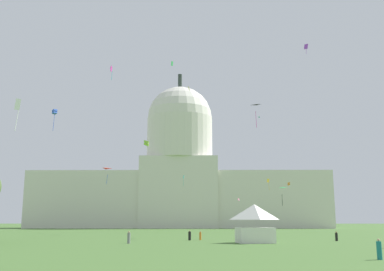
{
  "coord_description": "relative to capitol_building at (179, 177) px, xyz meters",
  "views": [
    {
      "loc": [
        2.14,
        -19.96,
        3.33
      ],
      "look_at": [
        1.11,
        75.91,
        21.76
      ],
      "focal_mm": 41.21,
      "sensor_mm": 36.0,
      "label": 1
    }
  ],
  "objects": [
    {
      "name": "capitol_building",
      "position": [
        0.0,
        0.0,
        0.0
      ],
      "size": [
        124.1,
        28.31,
        67.42
      ],
      "color": "silver",
      "rests_on": "ground_plane"
    },
    {
      "name": "event_tent",
      "position": [
        16.0,
        -121.77,
        -18.38
      ],
      "size": [
        5.97,
        5.03,
        5.65
      ],
      "rotation": [
        0.0,
        0.0,
        0.13
      ],
      "color": "white",
      "rests_on": "ground_plane"
    },
    {
      "name": "person_black_mid_center",
      "position": [
        29.99,
        -115.32,
        -20.6
      ],
      "size": [
        0.45,
        0.45,
        1.52
      ],
      "rotation": [
        0.0,
        0.0,
        4.65
      ],
      "color": "black",
      "rests_on": "ground_plane"
    },
    {
      "name": "person_orange_back_right",
      "position": [
        7.99,
        -112.07,
        -20.6
      ],
      "size": [
        0.49,
        0.49,
        1.5
      ],
      "rotation": [
        0.0,
        0.0,
        2.31
      ],
      "color": "orange",
      "rests_on": "ground_plane"
    },
    {
      "name": "person_teal_front_left",
      "position": [
        23.0,
        -149.54,
        -20.49
      ],
      "size": [
        0.6,
        0.6,
        1.76
      ],
      "rotation": [
        0.0,
        0.0,
        0.93
      ],
      "color": "#1E757A",
      "rests_on": "ground_plane"
    },
    {
      "name": "person_grey_mid_right",
      "position": [
        -2.42,
        -123.51,
        -20.5
      ],
      "size": [
        0.5,
        0.5,
        1.73
      ],
      "rotation": [
        0.0,
        0.0,
        2.99
      ],
      "color": "gray",
      "rests_on": "ground_plane"
    },
    {
      "name": "person_black_aisle_center",
      "position": [
        6.2,
        -113.11,
        -20.55
      ],
      "size": [
        0.61,
        0.61,
        1.63
      ],
      "rotation": [
        0.0,
        0.0,
        5.13
      ],
      "color": "black",
      "rests_on": "ground_plane"
    },
    {
      "name": "kite_green_low",
      "position": [
        24.15,
        -100.61,
        -12.32
      ],
      "size": [
        1.8,
        1.77,
        3.15
      ],
      "rotation": [
        0.0,
        0.0,
        5.52
      ],
      "color": "green"
    },
    {
      "name": "kite_white_low",
      "position": [
        -13.29,
        -139.47,
        -5.23
      ],
      "size": [
        0.66,
        0.43,
        3.83
      ],
      "rotation": [
        0.0,
        0.0,
        6.09
      ],
      "color": "white"
    },
    {
      "name": "kite_pink_low",
      "position": [
        22.89,
        -24.2,
        -10.5
      ],
      "size": [
        0.68,
        1.06,
        0.86
      ],
      "rotation": [
        0.0,
        0.0,
        3.38
      ],
      "color": "pink"
    },
    {
      "name": "kite_red_low",
      "position": [
        -10.98,
        -100.1,
        -8.39
      ],
      "size": [
        1.64,
        1.6,
        2.83
      ],
      "rotation": [
        0.0,
        0.0,
        3.9
      ],
      "color": "red"
    },
    {
      "name": "kite_magenta_mid",
      "position": [
        -8.41,
        -110.88,
        9.44
      ],
      "size": [
        0.33,
        1.1,
        2.68
      ],
      "rotation": [
        0.0,
        0.0,
        0.76
      ],
      "color": "#D1339E"
    },
    {
      "name": "kite_gold_low",
      "position": [
        26.07,
        -73.23,
        -8.08
      ],
      "size": [
        0.78,
        0.86,
        2.88
      ],
      "rotation": [
        0.0,
        0.0,
        3.17
      ],
      "color": "gold"
    },
    {
      "name": "kite_lime_mid",
      "position": [
        -5.23,
        -79.74,
        0.99
      ],
      "size": [
        1.29,
        1.2,
        2.75
      ],
      "rotation": [
        0.0,
        0.0,
        1.46
      ],
      "color": "#8CD133"
    },
    {
      "name": "kite_cyan_mid",
      "position": [
        25.92,
        -58.39,
        12.44
      ],
      "size": [
        0.76,
        1.28,
        0.2
      ],
      "rotation": [
        0.0,
        0.0,
        4.6
      ],
      "color": "#33BCDB"
    },
    {
      "name": "kite_turquoise_mid",
      "position": [
        2.58,
        -27.76,
        -2.92
      ],
      "size": [
        0.49,
        0.55,
        3.92
      ],
      "rotation": [
        0.0,
        0.0,
        0.52
      ],
      "color": "teal"
    },
    {
      "name": "kite_violet_high",
      "position": [
        32.55,
        -92.97,
        21.05
      ],
      "size": [
        0.81,
        0.93,
        2.49
      ],
      "rotation": [
        0.0,
        0.0,
        1.41
      ],
      "color": "purple"
    },
    {
      "name": "kite_yellow_high",
      "position": [
        5.09,
        -60.61,
        21.13
      ],
      "size": [
        0.53,
        0.81,
        1.33
      ],
      "rotation": [
        0.0,
        0.0,
        0.99
      ],
      "color": "yellow"
    },
    {
      "name": "kite_blue_mid",
      "position": [
        -18.16,
        -111.84,
        1.1
      ],
      "size": [
        1.02,
        1.02,
        3.96
      ],
      "rotation": [
        0.0,
        0.0,
        0.79
      ],
      "color": "blue"
    },
    {
      "name": "kite_black_mid",
      "position": [
        19.34,
        -103.38,
        3.77
      ],
      "size": [
        1.82,
        1.37,
        4.26
      ],
      "rotation": [
        0.0,
        0.0,
        2.77
      ],
      "color": "black"
    },
    {
      "name": "kite_green_high",
      "position": [
        0.73,
        -74.36,
        23.99
      ],
      "size": [
        0.59,
        1.28,
        1.37
      ],
      "rotation": [
        0.0,
        0.0,
        0.43
      ],
      "color": "green"
    },
    {
      "name": "kite_orange_low",
      "position": [
        41.16,
        -26.44,
        -4.94
      ],
      "size": [
        1.13,
        1.06,
        1.29
      ],
      "rotation": [
        0.0,
        0.0,
        4.52
      ],
      "color": "orange"
    }
  ]
}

